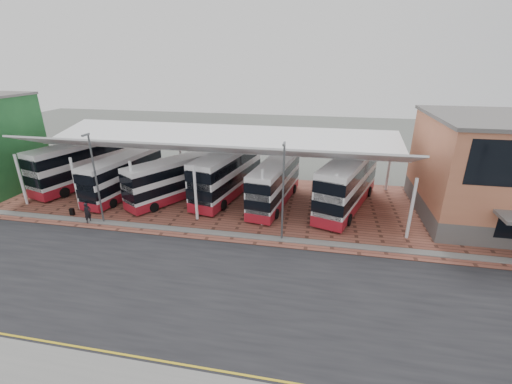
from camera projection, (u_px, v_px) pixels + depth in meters
ground at (239, 284)px, 22.37m from camera, size 140.00×140.00×0.00m
road at (236, 293)px, 21.45m from camera, size 120.00×14.00×0.02m
forecourt at (290, 206)px, 33.87m from camera, size 72.00×16.00×0.06m
north_kerb at (257, 237)px, 28.00m from camera, size 120.00×0.80×0.14m
yellow_line_near at (204, 374)px, 15.97m from camera, size 120.00×0.12×0.01m
yellow_line_far at (206, 369)px, 16.25m from camera, size 120.00×0.12×0.01m
canopy at (213, 143)px, 34.02m from camera, size 37.00×11.63×7.07m
lamp_west at (95, 177)px, 28.98m from camera, size 0.16×0.90×8.07m
lamp_east at (283, 190)px, 26.13m from camera, size 0.16×0.90×8.07m
bus_0 at (84, 164)px, 38.80m from camera, size 6.03×12.35×4.97m
bus_1 at (124, 176)px, 35.95m from camera, size 4.01×10.53×4.24m
bus_2 at (174, 180)px, 34.81m from camera, size 7.29×10.02×4.23m
bus_3 at (228, 173)px, 35.76m from camera, size 4.93×12.07×4.85m
bus_4 at (275, 183)px, 33.71m from camera, size 3.99×10.75×4.33m
bus_5 at (348, 183)px, 32.78m from camera, size 6.49×12.30×4.97m
pedestrian at (88, 213)px, 30.19m from camera, size 0.61×0.77×1.86m
suitcase at (72, 212)px, 31.82m from camera, size 0.38×0.27×0.66m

